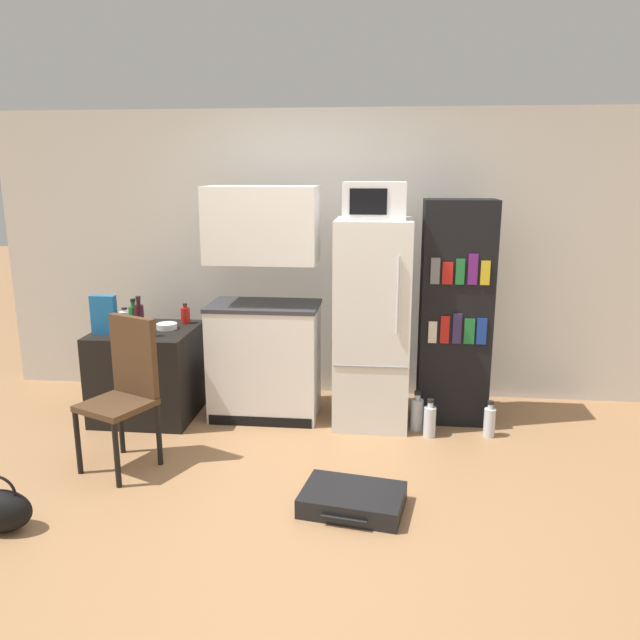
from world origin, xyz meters
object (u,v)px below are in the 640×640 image
side_table (148,373)px  chair (126,382)px  refrigerator (372,323)px  handbag (0,510)px  bookshelf (455,313)px  cereal_box (104,315)px  suitcase_large_flat (353,500)px  bottle_ketchup_red (185,315)px  bottle_green_tall (134,319)px  bowl (167,326)px  water_bottle_middle (417,413)px  water_bottle_back (430,421)px  bottle_milk_white (125,318)px  kitchen_hutch (264,315)px  bottle_wine_dark (140,320)px  microwave (375,200)px  water_bottle_front (489,422)px

side_table → chair: (0.20, -0.85, 0.22)m
refrigerator → chair: size_ratio=1.58×
handbag → bookshelf: bearing=35.9°
cereal_box → suitcase_large_flat: (1.99, -1.13, -0.81)m
cereal_box → bottle_ketchup_red: bearing=36.9°
bottle_ketchup_red → bottle_green_tall: (-0.28, -0.38, 0.05)m
bookshelf → bowl: size_ratio=10.75×
side_table → water_bottle_middle: bearing=-2.0°
bottle_ketchup_red → water_bottle_back: bottle_ketchup_red is taller
refrigerator → handbag: 2.76m
bookshelf → bottle_green_tall: 2.48m
suitcase_large_flat → bottle_milk_white: bearing=153.8°
refrigerator → bowl: refrigerator is taller
bottle_ketchup_red → cereal_box: bearing=-143.1°
bottle_milk_white → water_bottle_back: bearing=-7.0°
kitchen_hutch → bookshelf: size_ratio=1.05×
suitcase_large_flat → water_bottle_middle: 1.29m
bowl → suitcase_large_flat: 2.16m
bowl → suitcase_large_flat: bearing=-40.2°
bottle_green_tall → water_bottle_back: (2.27, -0.05, -0.71)m
bottle_milk_white → bowl: (0.38, -0.07, -0.04)m
kitchen_hutch → bottle_green_tall: kitchen_hutch is taller
suitcase_large_flat → water_bottle_back: bearing=74.1°
bottle_milk_white → bottle_wine_dark: size_ratio=0.47×
bowl → cereal_box: (-0.43, -0.19, 0.13)m
microwave → water_bottle_back: 1.69m
kitchen_hutch → bottle_green_tall: 1.00m
bottle_ketchup_red → water_bottle_middle: size_ratio=0.54×
bookshelf → suitcase_large_flat: (-0.71, -1.47, -0.81)m
kitchen_hutch → bottle_ketchup_red: (-0.68, 0.12, -0.05)m
bottle_wine_dark → bottle_ketchup_red: bearing=65.6°
bowl → bottle_milk_white: bearing=169.1°
handbag → water_bottle_front: bearing=28.5°
microwave → bottle_green_tall: bearing=-173.4°
side_table → handbag: (-0.20, -1.72, -0.24)m
bookshelf → cereal_box: bearing=-172.8°
refrigerator → suitcase_large_flat: refrigerator is taller
handbag → water_bottle_back: 2.88m
refrigerator → bottle_wine_dark: 1.77m
suitcase_large_flat → water_bottle_front: bearing=59.3°
water_bottle_middle → suitcase_large_flat: bearing=-109.4°
water_bottle_front → suitcase_large_flat: bearing=-130.2°
bookshelf → bottle_ketchup_red: 2.18m
bottle_ketchup_red → bottle_green_tall: 0.47m
refrigerator → bottle_ketchup_red: (-1.54, 0.16, -0.01)m
bottle_green_tall → handbag: 1.74m
cereal_box → bowl: bearing=24.2°
bottle_ketchup_red → water_bottle_middle: (1.90, -0.30, -0.66)m
bottle_milk_white → water_bottle_front: 2.99m
microwave → suitcase_large_flat: (-0.07, -1.35, -1.68)m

